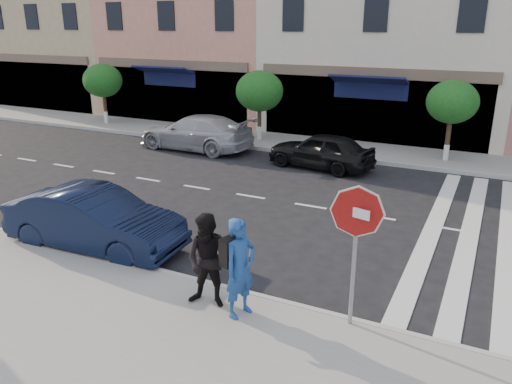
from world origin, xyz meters
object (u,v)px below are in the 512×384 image
at_px(stop_sign, 356,226).
at_px(car_far_mid, 321,150).
at_px(walker, 209,261).
at_px(car_near_mid, 95,220).
at_px(photographer, 240,268).
at_px(car_far_left, 195,132).

xyz_separation_m(stop_sign, car_far_mid, (-3.95, 9.73, -1.33)).
relative_size(walker, car_far_mid, 0.46).
bearing_deg(stop_sign, car_near_mid, -171.71).
bearing_deg(photographer, walker, 103.64).
xyz_separation_m(stop_sign, car_far_left, (-9.72, 10.13, -1.26)).
xyz_separation_m(walker, car_far_left, (-7.20, 10.67, -0.31)).
bearing_deg(walker, photographer, -12.49).
xyz_separation_m(walker, car_far_mid, (-1.42, 10.26, -0.38)).
height_order(stop_sign, car_far_mid, stop_sign).
relative_size(photographer, walker, 1.03).
distance_m(car_far_left, car_far_mid, 5.79).
relative_size(stop_sign, car_far_left, 0.50).
bearing_deg(photographer, car_near_mid, 91.26).
distance_m(photographer, car_far_mid, 10.51).
relative_size(stop_sign, walker, 1.42).
distance_m(stop_sign, car_far_left, 14.10).
bearing_deg(car_near_mid, walker, -110.44).
relative_size(car_near_mid, car_far_left, 0.87).
height_order(walker, car_far_left, walker).
distance_m(stop_sign, walker, 2.75).
height_order(walker, car_near_mid, walker).
distance_m(walker, car_far_mid, 10.37).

